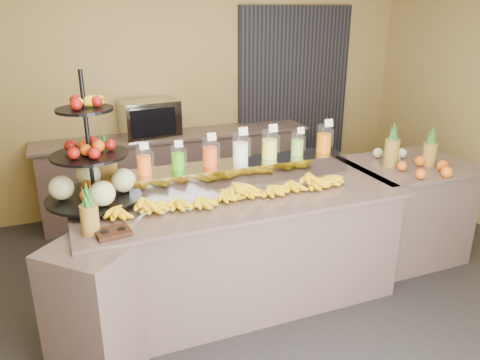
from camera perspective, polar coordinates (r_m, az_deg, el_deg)
ground at (r=3.79m, az=1.77°, el=-16.38°), size 6.00×6.00×0.00m
room_envelope at (r=3.86m, az=-0.10°, el=14.51°), size 6.04×5.02×2.82m
buffet_counter at (r=3.70m, az=-1.44°, el=-8.75°), size 2.75×1.25×0.93m
right_counter at (r=4.68m, az=19.24°, el=-3.48°), size 1.08×0.88×0.93m
back_ledge at (r=5.48m, az=-7.61°, el=0.91°), size 3.10×0.55×0.93m
pitcher_tray at (r=3.83m, az=0.05°, el=1.12°), size 1.85×0.30×0.15m
juice_pitcher_orange_a at (r=3.58m, az=-11.62°, el=2.11°), size 0.11×0.12×0.27m
juice_pitcher_green at (r=3.63m, az=-7.59°, el=2.54°), size 0.11×0.11×0.26m
juice_pitcher_orange_b at (r=3.70m, az=-3.70°, el=3.18°), size 0.12×0.13×0.29m
juice_pitcher_milk at (r=3.78m, az=0.05°, el=3.73°), size 0.13×0.14×0.32m
juice_pitcher_lemon at (r=3.88m, az=3.63°, el=4.13°), size 0.13×0.14×0.32m
juice_pitcher_lime at (r=4.00m, az=7.00°, el=4.24°), size 0.11×0.11×0.26m
juice_pitcher_orange_c at (r=4.12m, az=10.20°, el=4.80°), size 0.13×0.13×0.31m
banana_heap at (r=3.46m, az=-0.69°, el=-1.34°), size 1.86×0.17×0.15m
fruit_stand at (r=3.46m, az=-16.84°, el=0.97°), size 0.83×0.83×0.95m
condiment_caddy at (r=3.03m, az=-15.20°, el=-6.21°), size 0.23×0.18×0.03m
pineapple_left_a at (r=3.04m, az=-17.89°, el=-4.08°), size 0.11×0.11×0.35m
pineapple_left_b at (r=3.76m, az=-15.96°, el=1.57°), size 0.16×0.16×0.46m
right_fruit_pile at (r=4.36m, az=20.68°, el=2.20°), size 0.47×0.45×0.25m
oven_warmer at (r=5.24m, az=-10.98°, el=7.38°), size 0.64×0.47×0.40m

